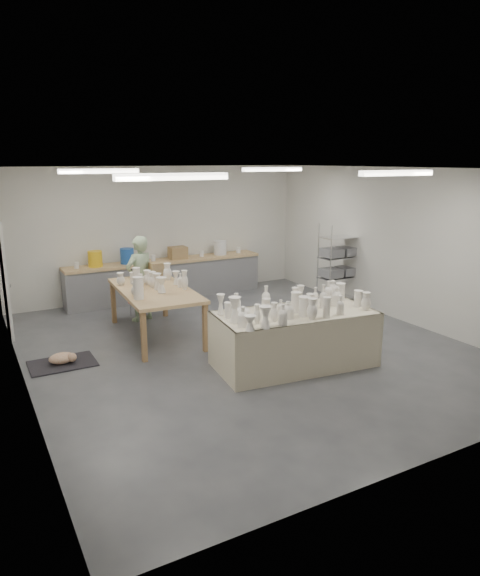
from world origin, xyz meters
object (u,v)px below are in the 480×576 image
potter (140,279)px  red_stool (137,302)px  work_table (154,287)px  drying_table (294,337)px

potter → red_stool: (0.00, 0.27, -0.54)m
potter → red_stool: potter is taller
work_table → potter: size_ratio=1.43×
work_table → red_stool: work_table is taller
work_table → red_stool: 1.37m
work_table → red_stool: bearing=90.9°
potter → red_stool: size_ratio=3.60×
red_stool → drying_table: bearing=-69.9°
drying_table → potter: potter is taller
work_table → potter: bearing=90.2°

